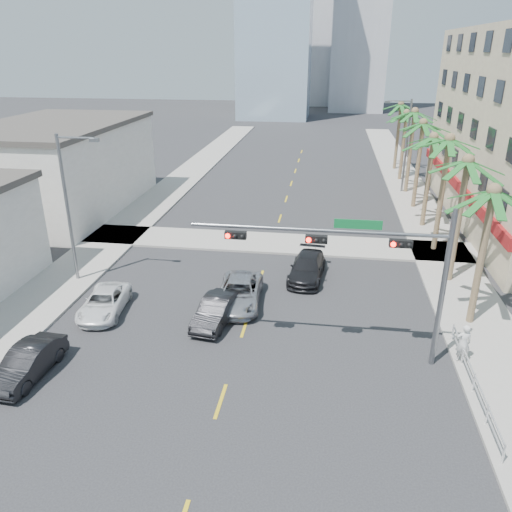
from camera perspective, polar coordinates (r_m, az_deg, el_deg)
The scene contains 24 objects.
ground at distance 18.47m, azimuth -6.90°, elevation -23.87°, with size 260.00×260.00×0.00m, color #262628.
sidewalk_right at distance 35.75m, azimuth 20.89°, elevation -0.74°, with size 4.00×120.00×0.15m, color gray.
sidewalk_left at distance 38.24m, azimuth -16.72°, elevation 1.32°, with size 4.00×120.00×0.15m, color gray.
sidewalk_cross at distance 36.86m, azimuth 1.81°, elevation 1.51°, with size 80.00×4.00×0.15m, color gray.
building_left_far at distance 47.47m, azimuth -21.61°, elevation 9.21°, with size 11.00×18.00×7.20m, color beige.
tower_far_center at distance 137.55m, azimuth 6.09°, elevation 25.71°, with size 16.00×16.00×42.00m, color #ADADB2.
traffic_signal_mast at distance 21.85m, azimuth 12.82°, elevation -0.26°, with size 11.12×0.54×7.20m.
palm_tree_0 at distance 26.15m, azimuth 25.51°, elevation 6.55°, with size 4.80×4.80×7.80m.
palm_tree_1 at distance 30.95m, azimuth 23.06°, elevation 9.83°, with size 4.80×4.80×8.16m.
palm_tree_2 at distance 35.87m, azimuth 21.24°, elevation 12.21°, with size 4.80×4.80×8.52m.
palm_tree_3 at distance 41.00m, azimuth 19.64°, elevation 12.57°, with size 4.80×4.80×7.80m.
palm_tree_4 at distance 46.02m, azimuth 18.56°, elevation 14.12°, with size 4.80×4.80×8.16m.
palm_tree_5 at distance 51.07m, azimuth 17.69°, elevation 15.36°, with size 4.80×4.80×8.52m.
palm_tree_6 at distance 56.26m, azimuth 16.84°, elevation 15.32°, with size 4.80×4.80×7.80m.
palm_tree_7 at distance 61.35m, azimuth 16.24°, elevation 16.25°, with size 4.80×4.80×8.16m.
streetlight_left at distance 31.20m, azimuth -20.51°, elevation 5.77°, with size 2.55×0.25×9.00m.
streetlight_right at distance 51.35m, azimuth 16.64°, elevation 12.43°, with size 2.55×0.25×9.00m.
guardrail at distance 23.08m, azimuth 23.67°, elevation -12.88°, with size 0.08×8.08×1.00m.
car_parked_mid at distance 24.37m, azimuth -24.63°, elevation -11.01°, with size 1.46×4.18×1.38m, color black.
car_parked_far at distance 28.37m, azimuth -16.96°, elevation -5.10°, with size 2.05×4.46×1.24m, color white.
car_lane_left at distance 26.29m, azimuth -4.64°, elevation -6.26°, with size 1.44×4.14×1.36m, color black.
car_lane_center at distance 28.02m, azimuth -1.94°, elevation -4.20°, with size 2.36×5.11×1.42m, color #B6B5BA.
car_lane_right at distance 31.29m, azimuth 5.87°, elevation -1.33°, with size 1.98×4.87×1.41m, color black.
pedestrian at distance 24.63m, azimuth 22.61°, elevation -9.18°, with size 0.68×0.45×1.87m, color silver.
Camera 1 is at (3.83, -12.17, 13.35)m, focal length 35.00 mm.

